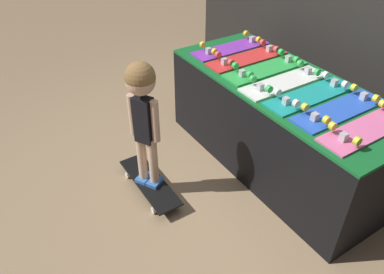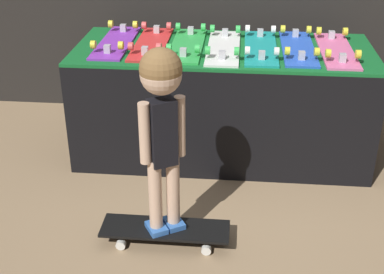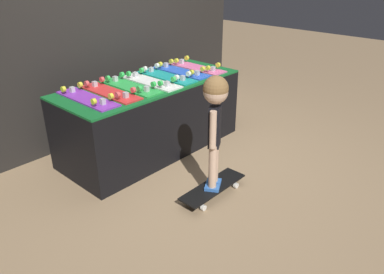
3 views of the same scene
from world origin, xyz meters
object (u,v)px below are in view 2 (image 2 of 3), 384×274
skateboard_blue_on_rack (298,47)px  skateboard_pink_on_rack (336,49)px  skateboard_on_floor (165,230)px  child (162,109)px  skateboard_green_on_rack (187,44)px  skateboard_red_on_rack (151,43)px  skateboard_white_on_rack (224,46)px  skateboard_teal_on_rack (261,47)px  skateboard_purple_on_rack (116,41)px

skateboard_blue_on_rack → skateboard_pink_on_rack: same height
skateboard_on_floor → child: 0.72m
skateboard_pink_on_rack → skateboard_green_on_rack: bearing=179.1°
skateboard_red_on_rack → skateboard_white_on_rack: size_ratio=1.00×
skateboard_red_on_rack → child: (0.23, -1.09, 0.02)m
skateboard_red_on_rack → skateboard_pink_on_rack: bearing=-1.1°
skateboard_teal_on_rack → skateboard_on_floor: (-0.50, -1.07, -0.70)m
skateboard_green_on_rack → skateboard_pink_on_rack: (0.97, -0.01, 0.00)m
skateboard_white_on_rack → skateboard_pink_on_rack: bearing=1.0°
skateboard_purple_on_rack → skateboard_blue_on_rack: (1.21, -0.01, 0.00)m
skateboard_blue_on_rack → skateboard_purple_on_rack: bearing=179.3°
skateboard_green_on_rack → skateboard_blue_on_rack: size_ratio=1.00×
skateboard_pink_on_rack → skateboard_purple_on_rack: bearing=178.6°
skateboard_white_on_rack → child: bearing=-103.5°
skateboard_blue_on_rack → skateboard_on_floor: skateboard_blue_on_rack is taller
skateboard_white_on_rack → skateboard_green_on_rack: bearing=173.4°
skateboard_blue_on_rack → skateboard_green_on_rack: bearing=-179.5°
skateboard_green_on_rack → skateboard_blue_on_rack: same height
skateboard_purple_on_rack → skateboard_pink_on_rack: size_ratio=1.00×
skateboard_purple_on_rack → skateboard_on_floor: 1.39m
skateboard_on_floor → child: child is taller
skateboard_purple_on_rack → skateboard_white_on_rack: bearing=-3.8°
skateboard_purple_on_rack → skateboard_red_on_rack: (0.24, -0.01, 0.00)m
skateboard_white_on_rack → skateboard_teal_on_rack: 0.24m
skateboard_purple_on_rack → skateboard_on_floor: size_ratio=1.05×
skateboard_red_on_rack → skateboard_purple_on_rack: bearing=177.3°
skateboard_white_on_rack → skateboard_pink_on_rack: size_ratio=1.00×
skateboard_purple_on_rack → skateboard_teal_on_rack: same height
skateboard_on_floor → child: bearing=90.0°
skateboard_teal_on_rack → skateboard_blue_on_rack: bearing=3.6°
skateboard_red_on_rack → skateboard_blue_on_rack: 0.97m
skateboard_blue_on_rack → skateboard_pink_on_rack: (0.24, -0.02, 0.00)m
skateboard_pink_on_rack → skateboard_teal_on_rack: bearing=179.4°
skateboard_teal_on_rack → skateboard_on_floor: size_ratio=1.05×
skateboard_purple_on_rack → skateboard_white_on_rack: same height
skateboard_pink_on_rack → skateboard_blue_on_rack: bearing=175.1°
skateboard_red_on_rack → skateboard_teal_on_rack: same height
skateboard_white_on_rack → skateboard_pink_on_rack: 0.73m
skateboard_blue_on_rack → skateboard_teal_on_rack: bearing=-176.4°
skateboard_pink_on_rack → child: size_ratio=0.73×
skateboard_purple_on_rack → child: bearing=-66.9°
skateboard_teal_on_rack → child: 1.18m
skateboard_white_on_rack → skateboard_on_floor: 1.29m
skateboard_pink_on_rack → child: 1.45m
skateboard_purple_on_rack → skateboard_pink_on_rack: 1.45m
skateboard_white_on_rack → skateboard_on_floor: size_ratio=1.05×
skateboard_red_on_rack → skateboard_teal_on_rack: 0.73m
skateboard_teal_on_rack → skateboard_on_floor: bearing=-114.7°
skateboard_pink_on_rack → child: bearing=-132.5°
skateboard_green_on_rack → skateboard_blue_on_rack: bearing=0.5°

